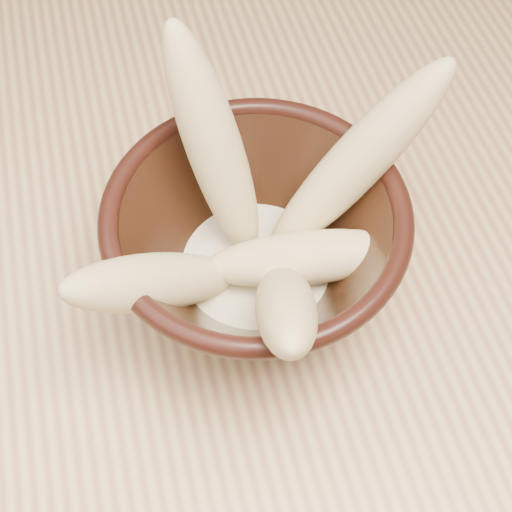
# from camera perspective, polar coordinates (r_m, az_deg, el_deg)

# --- Properties ---
(table) EXTENTS (1.20, 0.80, 0.75)m
(table) POSITION_cam_1_polar(r_m,az_deg,el_deg) (0.74, 8.12, 5.56)
(table) COLOR #DFBF7B
(table) RESTS_ON ground
(bowl) EXTENTS (0.21, 0.21, 0.12)m
(bowl) POSITION_cam_1_polar(r_m,az_deg,el_deg) (0.51, 0.00, 0.60)
(bowl) COLOR black
(bowl) RESTS_ON table
(milk_puddle) EXTENTS (0.12, 0.12, 0.02)m
(milk_puddle) POSITION_cam_1_polar(r_m,az_deg,el_deg) (0.54, 0.00, -1.07)
(milk_puddle) COLOR beige
(milk_puddle) RESTS_ON bowl
(banana_upright) EXTENTS (0.08, 0.12, 0.18)m
(banana_upright) POSITION_cam_1_polar(r_m,az_deg,el_deg) (0.49, -3.36, 8.68)
(banana_upright) COLOR tan
(banana_upright) RESTS_ON bowl
(banana_left) EXTENTS (0.15, 0.09, 0.13)m
(banana_left) POSITION_cam_1_polar(r_m,az_deg,el_deg) (0.47, -8.01, -2.08)
(banana_left) COLOR tan
(banana_left) RESTS_ON bowl
(banana_right) EXTENTS (0.16, 0.07, 0.17)m
(banana_right) POSITION_cam_1_polar(r_m,az_deg,el_deg) (0.50, 7.96, 7.35)
(banana_right) COLOR tan
(banana_right) RESTS_ON bowl
(banana_across) EXTENTS (0.15, 0.06, 0.05)m
(banana_across) POSITION_cam_1_polar(r_m,az_deg,el_deg) (0.51, 3.86, -0.17)
(banana_across) COLOR tan
(banana_across) RESTS_ON bowl
(banana_front) EXTENTS (0.07, 0.15, 0.14)m
(banana_front) POSITION_cam_1_polar(r_m,az_deg,el_deg) (0.45, 2.37, -4.15)
(banana_front) COLOR tan
(banana_front) RESTS_ON bowl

